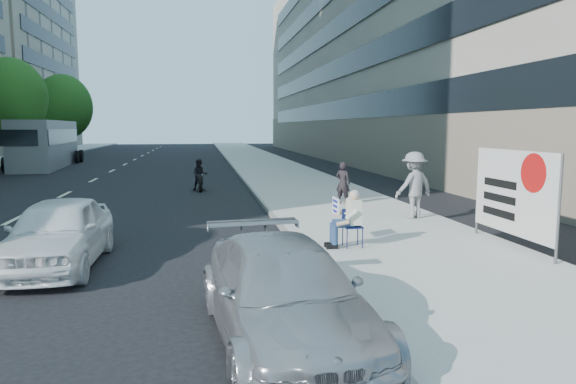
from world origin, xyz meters
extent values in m
plane|color=black|center=(0.00, 0.00, 0.00)|extent=(160.00, 160.00, 0.00)
cube|color=#A3A099|center=(4.00, 20.00, 0.07)|extent=(5.00, 120.00, 0.15)
cube|color=gray|center=(17.00, 32.00, 10.00)|extent=(14.00, 70.00, 20.00)
cylinder|color=#382616|center=(-13.70, 30.00, 1.49)|extent=(0.30, 0.30, 2.97)
ellipsoid|color=#1E5015|center=(-13.70, 30.00, 4.89)|extent=(4.80, 4.80, 5.52)
cylinder|color=#382616|center=(-13.70, 44.00, 1.31)|extent=(0.30, 0.30, 2.62)
ellipsoid|color=#1E5015|center=(-13.70, 44.00, 4.79)|extent=(5.40, 5.40, 6.21)
cylinder|color=#111A4E|center=(2.44, 1.89, 0.38)|extent=(0.02, 0.02, 0.45)
cylinder|color=#111A4E|center=(2.80, 1.89, 0.38)|extent=(0.02, 0.02, 0.45)
cylinder|color=#111A4E|center=(2.44, 2.25, 0.38)|extent=(0.02, 0.02, 0.45)
cylinder|color=#111A4E|center=(2.80, 2.25, 0.38)|extent=(0.02, 0.02, 0.45)
cube|color=#111A4E|center=(2.62, 2.07, 0.61)|extent=(0.40, 0.40, 0.03)
cube|color=#111A4E|center=(2.62, 2.26, 0.80)|extent=(0.40, 0.02, 0.40)
cylinder|color=navy|center=(2.40, 1.97, 0.70)|extent=(0.44, 0.17, 0.17)
cylinder|color=navy|center=(2.18, 1.97, 0.47)|extent=(0.14, 0.14, 0.46)
cube|color=black|center=(2.12, 1.97, 0.20)|extent=(0.26, 0.11, 0.10)
cylinder|color=navy|center=(2.40, 2.17, 0.70)|extent=(0.44, 0.17, 0.17)
cylinder|color=navy|center=(2.18, 2.17, 0.47)|extent=(0.14, 0.14, 0.46)
cube|color=black|center=(2.12, 2.17, 0.20)|extent=(0.26, 0.11, 0.10)
cube|color=beige|center=(2.64, 2.07, 0.96)|extent=(0.26, 0.42, 0.56)
sphere|color=tan|center=(2.64, 2.07, 1.33)|extent=(0.23, 0.23, 0.23)
ellipsoid|color=gray|center=(2.66, 2.07, 1.36)|extent=(0.22, 0.24, 0.19)
ellipsoid|color=gray|center=(2.56, 2.07, 1.26)|extent=(0.10, 0.14, 0.13)
cylinder|color=beige|center=(2.52, 1.83, 0.93)|extent=(0.30, 0.10, 0.25)
cylinder|color=tan|center=(2.32, 1.83, 0.75)|extent=(0.29, 0.09, 0.14)
cylinder|color=beige|center=(2.57, 2.33, 0.98)|extent=(0.26, 0.20, 0.32)
cylinder|color=tan|center=(2.44, 2.47, 0.88)|extent=(0.30, 0.21, 0.18)
cube|color=white|center=(2.37, 2.62, 1.01)|extent=(0.03, 0.55, 0.40)
imported|color=gray|center=(5.50, 5.35, 1.14)|extent=(1.45, 1.10, 1.98)
imported|color=black|center=(4.20, 8.50, 0.89)|extent=(0.64, 0.62, 1.49)
cylinder|color=#4C4C4C|center=(6.20, -0.02, 1.25)|extent=(0.06, 0.06, 2.20)
cylinder|color=#4C4C4C|center=(6.20, 2.98, 1.25)|extent=(0.06, 0.06, 2.20)
cube|color=beige|center=(6.18, 1.48, 1.40)|extent=(0.04, 3.00, 1.90)
cylinder|color=#A50C0C|center=(6.16, 0.78, 1.90)|extent=(0.01, 0.84, 0.84)
cube|color=black|center=(6.16, 1.98, 1.55)|extent=(0.01, 1.30, 0.18)
cube|color=black|center=(6.16, 1.98, 1.20)|extent=(0.01, 1.30, 0.18)
cube|color=black|center=(6.16, 1.98, 0.85)|extent=(0.01, 1.30, 0.18)
imported|color=#999BA0|center=(0.31, -2.46, 0.66)|extent=(2.26, 4.72, 1.33)
imported|color=white|center=(-3.66, 2.00, 0.71)|extent=(1.73, 4.21, 1.43)
cylinder|color=black|center=(-0.79, 13.84, 0.32)|extent=(0.13, 0.64, 0.64)
cylinder|color=black|center=(-0.79, 15.24, 0.32)|extent=(0.13, 0.64, 0.64)
cube|color=black|center=(-0.79, 14.54, 0.55)|extent=(0.27, 1.20, 0.35)
imported|color=black|center=(-0.79, 14.44, 0.71)|extent=(0.70, 0.55, 1.42)
cube|color=slate|center=(-11.67, 30.35, 1.65)|extent=(3.45, 12.16, 3.30)
cube|color=black|center=(-12.94, 30.35, 2.20)|extent=(0.98, 11.47, 1.00)
cube|color=black|center=(-10.40, 30.35, 2.20)|extent=(0.98, 11.47, 1.00)
cube|color=black|center=(-11.67, 24.33, 2.20)|extent=(2.40, 0.25, 1.00)
cylinder|color=black|center=(-12.92, 25.85, 0.50)|extent=(0.33, 1.02, 1.00)
cylinder|color=black|center=(-10.42, 25.85, 0.50)|extent=(0.33, 1.02, 1.00)
cylinder|color=black|center=(-12.92, 27.85, 0.50)|extent=(0.33, 1.02, 1.00)
cylinder|color=black|center=(-10.42, 27.85, 0.50)|extent=(0.33, 1.02, 1.00)
cylinder|color=black|center=(-12.92, 33.85, 0.50)|extent=(0.33, 1.02, 1.00)
cylinder|color=black|center=(-10.42, 33.85, 0.50)|extent=(0.33, 1.02, 1.00)
cylinder|color=black|center=(-12.92, 35.35, 0.50)|extent=(0.33, 1.02, 1.00)
cylinder|color=black|center=(-10.42, 35.35, 0.50)|extent=(0.33, 1.02, 1.00)
camera|label=1|loc=(-0.74, -8.95, 2.86)|focal=32.00mm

